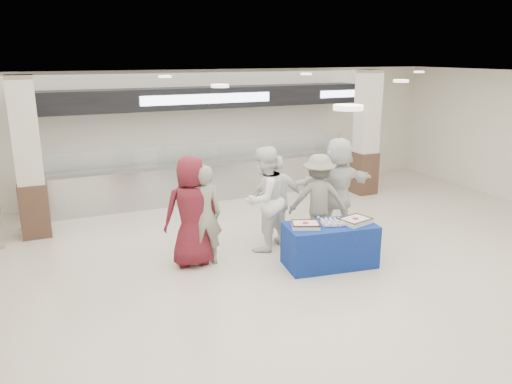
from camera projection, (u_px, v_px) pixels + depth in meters
name	position (u px, v px, depth m)	size (l,w,h in m)	color
ground	(311.00, 284.00, 8.04)	(14.00, 14.00, 0.00)	beige
serving_line	(205.00, 154.00, 12.49)	(8.70, 0.85, 2.80)	#B3B5BA
column_left	(29.00, 162.00, 9.78)	(0.55, 0.55, 3.20)	#3C271B
column_right	(366.00, 136.00, 12.89)	(0.55, 0.55, 3.20)	#3C271B
display_table	(330.00, 245.00, 8.66)	(1.55, 0.78, 0.75)	navy
sheet_cake_left	(305.00, 225.00, 8.42)	(0.56, 0.51, 0.10)	silver
sheet_cake_right	(355.00, 220.00, 8.62)	(0.58, 0.49, 0.10)	silver
cupcake_tray	(333.00, 222.00, 8.57)	(0.45, 0.39, 0.06)	#B7B6BB
civilian_maroon	(192.00, 212.00, 8.54)	(0.95, 0.62, 1.94)	maroon
soldier_a	(203.00, 215.00, 8.58)	(0.65, 0.43, 1.79)	gray
chef_tall	(264.00, 199.00, 9.23)	(0.96, 0.74, 1.97)	white
chef_short	(277.00, 200.00, 9.54)	(1.02, 0.43, 1.75)	white
soldier_b	(318.00, 199.00, 9.64)	(1.13, 0.65, 1.75)	gray
civilian_white	(338.00, 186.00, 10.10)	(1.85, 0.59, 1.99)	white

